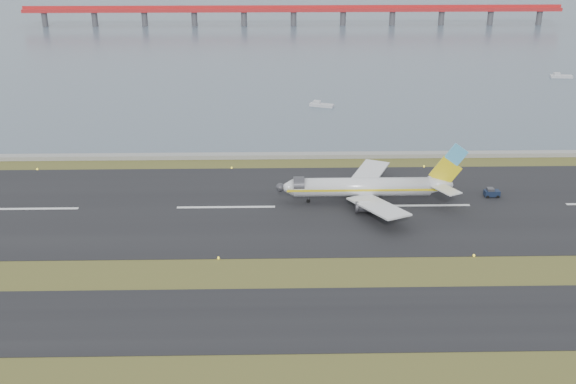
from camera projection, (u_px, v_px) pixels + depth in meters
The scene contains 9 objects.
ground at pixel (215, 280), 119.32m from camera, with size 1000.00×1000.00×0.00m, color #3A4518.
taxiway_strip at pixel (210, 320), 108.21m from camera, with size 1000.00×18.00×0.10m, color black.
runway_strip at pixel (226, 207), 147.01m from camera, with size 1000.00×45.00×0.10m, color black.
seawall at pixel (233, 156), 174.56m from camera, with size 1000.00×2.50×1.00m, color #989792.
red_pier at pixel (294, 10), 347.88m from camera, with size 260.00×5.00×10.20m.
airliner at pixel (369, 187), 148.18m from camera, with size 38.52×32.89×12.80m.
pushback_tug at pixel (492, 193), 151.82m from camera, with size 3.16×1.89×2.02m.
workboat_near at pixel (321, 105), 216.71m from camera, with size 7.55×4.66×1.75m.
workboat_far at pixel (561, 76), 250.83m from camera, with size 7.59×3.13×1.79m.
Camera 1 is at (9.82, -104.88, 59.15)m, focal length 45.00 mm.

